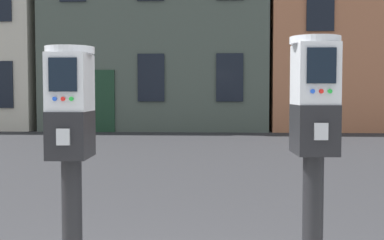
{
  "coord_description": "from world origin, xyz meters",
  "views": [
    {
      "loc": [
        0.35,
        -2.34,
        1.32
      ],
      "look_at": [
        0.23,
        -0.08,
        1.2
      ],
      "focal_mm": 46.31,
      "sensor_mm": 36.0,
      "label": 1
    }
  ],
  "objects": [
    {
      "name": "parking_meter_twin_adjacent",
      "position": [
        0.77,
        -0.19,
        1.12
      ],
      "size": [
        0.22,
        0.26,
        1.42
      ],
      "rotation": [
        0.0,
        0.0,
        -1.53
      ],
      "color": "black",
      "rests_on": "sidewalk_slab"
    },
    {
      "name": "parking_meter_near_kerb",
      "position": [
        -0.3,
        -0.19,
        1.09
      ],
      "size": [
        0.22,
        0.26,
        1.38
      ],
      "rotation": [
        0.0,
        0.0,
        -1.53
      ],
      "color": "black",
      "rests_on": "sidewalk_slab"
    }
  ]
}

